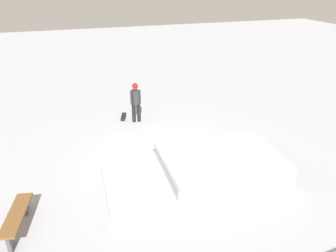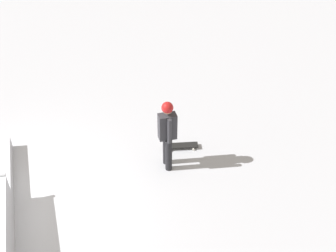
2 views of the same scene
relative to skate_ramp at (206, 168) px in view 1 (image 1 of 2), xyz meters
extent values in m
plane|color=#A8AAB2|center=(0.88, -1.24, -0.32)|extent=(60.00, 60.00, 0.00)
cube|color=#B0B3BB|center=(-0.48, 0.02, 0.03)|extent=(3.68, 2.72, 0.70)
cube|color=#B0B3BB|center=(2.22, -0.07, -0.17)|extent=(1.88, 2.66, 0.30)
cylinder|color=gray|center=(1.32, -0.04, 0.38)|extent=(0.16, 2.60, 0.08)
cylinder|color=black|center=(1.26, -4.69, 0.09)|extent=(0.15, 0.15, 0.82)
cylinder|color=black|center=(1.04, -4.67, 0.09)|extent=(0.15, 0.15, 0.82)
cube|color=#2D2D33|center=(1.15, -4.68, 0.80)|extent=(0.25, 0.40, 0.60)
cylinder|color=#2D2D33|center=(1.32, -4.70, 0.80)|extent=(0.09, 0.09, 0.60)
cylinder|color=#2D2D33|center=(0.97, -4.67, 0.80)|extent=(0.09, 0.09, 0.60)
sphere|color=tan|center=(1.15, -4.68, 1.25)|extent=(0.22, 0.22, 0.22)
sphere|color=#A51919|center=(1.15, -4.68, 1.28)|extent=(0.25, 0.25, 0.25)
cube|color=black|center=(1.62, -5.21, -0.23)|extent=(0.41, 0.82, 0.02)
cylinder|color=silver|center=(1.65, -5.51, -0.29)|extent=(0.04, 0.06, 0.06)
cylinder|color=silver|center=(1.43, -5.45, -0.29)|extent=(0.04, 0.06, 0.06)
cylinder|color=silver|center=(1.80, -4.97, -0.29)|extent=(0.04, 0.06, 0.06)
cylinder|color=silver|center=(1.58, -4.91, -0.29)|extent=(0.04, 0.06, 0.06)
cube|color=brown|center=(5.35, 0.61, 0.13)|extent=(0.68, 1.65, 0.06)
cube|color=#4C4C51|center=(5.23, -0.02, -0.11)|extent=(0.08, 0.36, 0.42)
cube|color=#4C4C51|center=(5.47, 1.25, -0.11)|extent=(0.08, 0.36, 0.42)
camera|label=1|loc=(3.66, 7.44, 5.44)|focal=33.64mm
camera|label=2|loc=(-5.08, -2.41, 5.83)|focal=42.19mm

